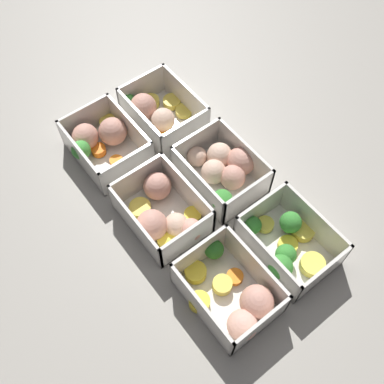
% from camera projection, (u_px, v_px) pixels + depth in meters
% --- Properties ---
extents(ground_plane, '(4.00, 4.00, 0.00)m').
position_uv_depth(ground_plane, '(192.00, 199.00, 0.78)').
color(ground_plane, gray).
extents(container_near_left, '(0.15, 0.13, 0.07)m').
position_uv_depth(container_near_left, '(287.00, 244.00, 0.71)').
color(container_near_left, silver).
rests_on(container_near_left, ground_plane).
extents(container_near_center, '(0.15, 0.13, 0.07)m').
position_uv_depth(container_near_center, '(224.00, 170.00, 0.78)').
color(container_near_center, silver).
rests_on(container_near_center, ground_plane).
extents(container_near_right, '(0.16, 0.12, 0.07)m').
position_uv_depth(container_near_right, '(157.00, 113.00, 0.85)').
color(container_near_right, silver).
rests_on(container_near_right, ground_plane).
extents(container_far_left, '(0.16, 0.12, 0.07)m').
position_uv_depth(container_far_left, '(234.00, 295.00, 0.67)').
color(container_far_left, silver).
rests_on(container_far_left, ground_plane).
extents(container_far_center, '(0.15, 0.12, 0.07)m').
position_uv_depth(container_far_center, '(163.00, 213.00, 0.74)').
color(container_far_center, silver).
rests_on(container_far_center, ground_plane).
extents(container_far_right, '(0.15, 0.12, 0.07)m').
position_uv_depth(container_far_right, '(103.00, 141.00, 0.81)').
color(container_far_right, silver).
rests_on(container_far_right, ground_plane).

